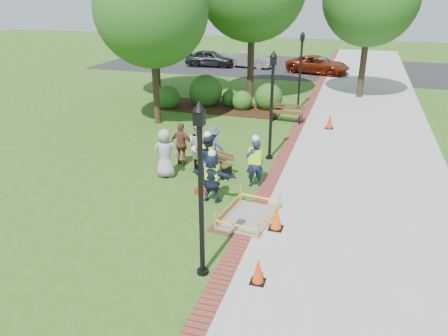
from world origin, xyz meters
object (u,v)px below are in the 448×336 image
(hivis_worker_a, at_px, (212,176))
(hivis_worker_c, at_px, (208,158))
(wet_concrete_pad, at_px, (249,212))
(bench_near, at_px, (213,166))
(lamp_near, at_px, (201,180))
(cone_front, at_px, (258,271))
(hivis_worker_b, at_px, (255,161))

(hivis_worker_a, distance_m, hivis_worker_c, 1.33)
(wet_concrete_pad, bearing_deg, bench_near, 125.26)
(wet_concrete_pad, bearing_deg, lamp_near, -98.12)
(hivis_worker_a, bearing_deg, lamp_near, -75.01)
(bench_near, xyz_separation_m, cone_front, (3.06, -5.87, 0.06))
(bench_near, relative_size, hivis_worker_c, 0.84)
(cone_front, relative_size, hivis_worker_c, 0.35)
(wet_concrete_pad, xyz_separation_m, bench_near, (-2.12, 3.00, 0.03))
(bench_near, bearing_deg, hivis_worker_c, -81.53)
(lamp_near, bearing_deg, cone_front, 1.24)
(bench_near, bearing_deg, hivis_worker_a, -71.97)
(bench_near, xyz_separation_m, hivis_worker_c, (0.14, -0.94, 0.69))
(bench_near, relative_size, hivis_worker_b, 0.88)
(lamp_near, xyz_separation_m, hivis_worker_c, (-1.56, 4.96, -1.52))
(wet_concrete_pad, height_order, hivis_worker_b, hivis_worker_b)
(wet_concrete_pad, relative_size, lamp_near, 0.59)
(wet_concrete_pad, distance_m, bench_near, 3.67)
(hivis_worker_b, bearing_deg, cone_front, -75.74)
(lamp_near, relative_size, hivis_worker_b, 2.30)
(cone_front, xyz_separation_m, hivis_worker_c, (-2.92, 4.93, 0.63))
(cone_front, relative_size, hivis_worker_a, 0.39)
(bench_near, relative_size, hivis_worker_a, 0.92)
(hivis_worker_c, bearing_deg, bench_near, 98.47)
(bench_near, distance_m, hivis_worker_a, 2.34)
(hivis_worker_a, relative_size, hivis_worker_b, 0.95)
(cone_front, xyz_separation_m, lamp_near, (-1.36, -0.03, 2.15))
(bench_near, bearing_deg, cone_front, -62.45)
(hivis_worker_a, bearing_deg, hivis_worker_b, 56.11)
(lamp_near, relative_size, hivis_worker_c, 2.20)
(lamp_near, distance_m, hivis_worker_a, 4.20)
(cone_front, bearing_deg, hivis_worker_c, 120.67)
(bench_near, xyz_separation_m, lamp_near, (1.70, -5.90, 2.21))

